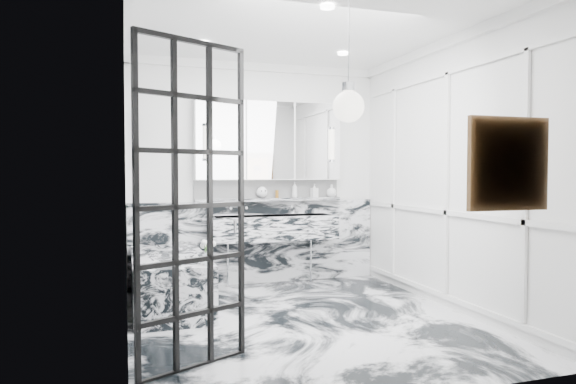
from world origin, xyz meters
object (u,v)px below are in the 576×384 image
object	(u,v)px
crittall_door	(193,206)
trough_sink	(273,227)
mirror_cabinet	(269,141)
bathtub	(169,281)

from	to	relation	value
crittall_door	trough_sink	size ratio (longest dim) A/B	1.47
mirror_cabinet	bathtub	distance (m)	2.20
bathtub	trough_sink	bearing A→B (deg)	26.48
mirror_cabinet	bathtub	world-z (taller)	mirror_cabinet
trough_sink	bathtub	world-z (taller)	trough_sink
trough_sink	mirror_cabinet	world-z (taller)	mirror_cabinet
crittall_door	trough_sink	distance (m)	2.77
trough_sink	bathtub	xyz separation A→B (m)	(-1.33, -0.66, -0.45)
trough_sink	crittall_door	bearing A→B (deg)	-118.18
trough_sink	bathtub	size ratio (longest dim) A/B	0.97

